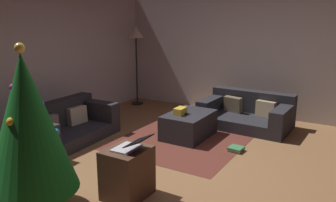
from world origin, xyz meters
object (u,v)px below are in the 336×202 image
(gift_box, at_px, (180,111))
(christmas_tree, at_px, (27,124))
(side_table, at_px, (127,173))
(laptop, at_px, (131,145))
(couch_left, at_px, (65,126))
(book_stack, at_px, (236,149))
(couch_right, at_px, (247,113))
(corner_lamp, at_px, (136,39))
(tv_remote, at_px, (182,114))
(ottoman, at_px, (189,125))

(gift_box, relative_size, christmas_tree, 0.14)
(side_table, distance_m, laptop, 0.35)
(couch_left, relative_size, christmas_tree, 0.96)
(book_stack, bearing_deg, couch_right, 11.58)
(laptop, distance_m, book_stack, 2.12)
(christmas_tree, relative_size, book_stack, 7.85)
(couch_left, xyz_separation_m, side_table, (-0.92, -2.04, 0.03))
(couch_right, distance_m, corner_lamp, 3.12)
(tv_remote, height_order, side_table, side_table)
(couch_right, bearing_deg, ottoman, 61.10)
(couch_left, height_order, christmas_tree, christmas_tree)
(gift_box, distance_m, tv_remote, 0.06)
(corner_lamp, bearing_deg, laptop, -144.63)
(couch_left, bearing_deg, gift_box, 121.46)
(couch_left, relative_size, side_table, 2.95)
(couch_left, xyz_separation_m, corner_lamp, (2.68, 0.45, 1.29))
(side_table, bearing_deg, ottoman, 8.99)
(ottoman, height_order, tv_remote, tv_remote)
(side_table, height_order, laptop, laptop)
(ottoman, bearing_deg, couch_left, 126.29)
(laptop, relative_size, book_stack, 1.79)
(book_stack, bearing_deg, ottoman, 77.71)
(tv_remote, bearing_deg, ottoman, -45.69)
(couch_right, bearing_deg, laptop, 87.26)
(tv_remote, distance_m, laptop, 2.11)
(couch_left, distance_m, laptop, 2.33)
(ottoman, relative_size, laptop, 2.37)
(couch_right, xyz_separation_m, book_stack, (-1.33, -0.27, -0.21))
(corner_lamp, bearing_deg, ottoman, -123.66)
(couch_right, relative_size, corner_lamp, 0.91)
(laptop, bearing_deg, book_stack, -15.35)
(christmas_tree, bearing_deg, corner_lamp, 23.05)
(ottoman, bearing_deg, side_table, -171.01)
(couch_right, bearing_deg, side_table, 86.19)
(gift_box, bearing_deg, side_table, -167.98)
(couch_left, bearing_deg, tv_remote, 121.50)
(couch_right, xyz_separation_m, corner_lamp, (0.30, 2.82, 1.31))
(tv_remote, relative_size, laptop, 0.39)
(book_stack, distance_m, corner_lamp, 3.82)
(christmas_tree, distance_m, side_table, 1.22)
(gift_box, distance_m, christmas_tree, 2.86)
(christmas_tree, xyz_separation_m, side_table, (0.78, -0.63, -0.70))
(couch_left, height_order, side_table, couch_left)
(tv_remote, bearing_deg, book_stack, -113.70)
(couch_left, bearing_deg, laptop, 63.34)
(couch_right, xyz_separation_m, side_table, (-3.30, 0.33, 0.05))
(laptop, bearing_deg, couch_right, -4.61)
(couch_right, height_order, laptop, laptop)
(gift_box, distance_m, side_table, 2.08)
(tv_remote, bearing_deg, couch_right, -49.31)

